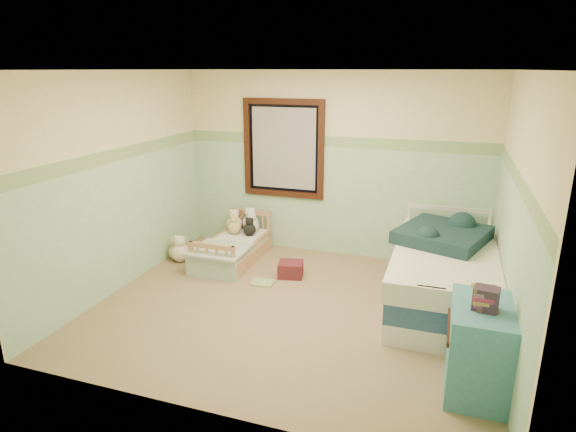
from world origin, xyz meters
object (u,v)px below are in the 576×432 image
(plush_floor_cream, at_px, (181,253))
(red_pillow, at_px, (291,269))
(plush_floor_tan, at_px, (176,252))
(floor_book, at_px, (263,283))
(twin_bed_frame, at_px, (441,297))
(toddler_bed_frame, at_px, (233,255))
(dresser, at_px, (479,348))

(plush_floor_cream, relative_size, red_pillow, 0.83)
(plush_floor_tan, relative_size, floor_book, 0.80)
(twin_bed_frame, bearing_deg, plush_floor_cream, 176.33)
(twin_bed_frame, bearing_deg, plush_floor_tan, 175.71)
(plush_floor_tan, bearing_deg, red_pillow, -1.18)
(plush_floor_cream, height_order, floor_book, plush_floor_cream)
(toddler_bed_frame, height_order, plush_floor_cream, plush_floor_cream)
(toddler_bed_frame, xyz_separation_m, floor_book, (0.65, -0.57, -0.07))
(twin_bed_frame, height_order, floor_book, twin_bed_frame)
(plush_floor_cream, relative_size, twin_bed_frame, 0.12)
(plush_floor_tan, xyz_separation_m, dresser, (3.79, -1.67, 0.27))
(toddler_bed_frame, distance_m, red_pillow, 0.94)
(dresser, bearing_deg, plush_floor_tan, 156.16)
(twin_bed_frame, height_order, dresser, dresser)
(dresser, xyz_separation_m, red_pillow, (-2.13, 1.64, -0.28))
(twin_bed_frame, relative_size, floor_book, 7.67)
(toddler_bed_frame, distance_m, twin_bed_frame, 2.77)
(toddler_bed_frame, xyz_separation_m, plush_floor_cream, (-0.66, -0.26, 0.04))
(plush_floor_tan, relative_size, red_pillow, 0.70)
(toddler_bed_frame, bearing_deg, twin_bed_frame, -9.91)
(plush_floor_cream, height_order, dresser, dresser)
(plush_floor_cream, distance_m, plush_floor_tan, 0.11)
(plush_floor_tan, height_order, twin_bed_frame, twin_bed_frame)
(toddler_bed_frame, xyz_separation_m, twin_bed_frame, (2.73, -0.48, 0.03))
(toddler_bed_frame, height_order, dresser, dresser)
(plush_floor_tan, distance_m, red_pillow, 1.66)
(plush_floor_tan, relative_size, dresser, 0.28)
(red_pillow, bearing_deg, toddler_bed_frame, 164.60)
(red_pillow, bearing_deg, plush_floor_tan, 178.82)
(twin_bed_frame, distance_m, red_pillow, 1.84)
(dresser, height_order, floor_book, dresser)
(toddler_bed_frame, bearing_deg, red_pillow, -15.40)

